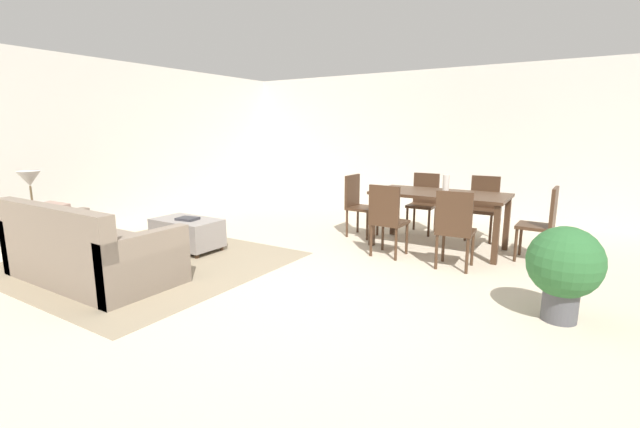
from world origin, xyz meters
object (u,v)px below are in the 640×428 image
object	(u,v)px
side_table	(35,223)
dining_chair_head_west	(358,202)
dining_chair_near_right	(455,225)
couch	(88,254)
dining_chair_head_east	(543,220)
potted_plant	(564,266)
dining_table	(439,199)
dining_chair_far_left	(424,199)
ottoman_table	(187,232)
table_lamp	(29,180)
vase_centerpiece	(446,184)
dining_chair_near_left	(387,217)
book_on_ottoman	(188,219)
dining_chair_far_right	(483,204)

from	to	relation	value
side_table	dining_chair_head_west	xyz separation A→B (m)	(2.81, 3.19, 0.07)
dining_chair_near_right	dining_chair_head_west	bearing A→B (deg)	152.91
couch	side_table	distance (m)	1.29
dining_chair_head_east	potted_plant	world-z (taller)	dining_chair_head_east
dining_table	dining_chair_far_left	bearing A→B (deg)	121.41
dining_table	dining_chair_head_east	xyz separation A→B (m)	(1.26, 0.03, -0.15)
side_table	dining_chair_head_west	world-z (taller)	dining_chair_head_west
ottoman_table	dining_chair_far_left	distance (m)	3.55
table_lamp	potted_plant	bearing A→B (deg)	14.49
dining_chair_head_west	vase_centerpiece	size ratio (longest dim) A/B	3.82
ottoman_table	dining_chair_near_left	size ratio (longest dim) A/B	0.99
dining_chair_near_right	dining_chair_head_east	bearing A→B (deg)	46.47
side_table	dining_chair_near_right	world-z (taller)	dining_chair_near_right
couch	dining_table	world-z (taller)	couch
dining_chair_far_left	dining_chair_head_east	distance (m)	1.88
dining_chair_near_left	dining_chair_near_right	size ratio (longest dim) A/B	1.00
dining_chair_far_left	potted_plant	bearing A→B (deg)	-50.54
dining_chair_near_left	book_on_ottoman	world-z (taller)	dining_chair_near_left
potted_plant	table_lamp	bearing A→B (deg)	-165.51
side_table	dining_table	bearing A→B (deg)	38.03
dining_chair_near_left	dining_chair_near_right	world-z (taller)	same
couch	dining_chair_near_right	xyz separation A→B (m)	(3.21, 2.42, 0.23)
dining_table	dining_chair_far_right	bearing A→B (deg)	64.64
dining_chair_near_right	vase_centerpiece	bearing A→B (deg)	113.53
dining_chair_head_west	dining_chair_near_right	bearing A→B (deg)	-27.09
dining_chair_far_right	couch	bearing A→B (deg)	-127.83
table_lamp	dining_chair_near_right	distance (m)	5.08
couch	table_lamp	distance (m)	1.45
side_table	dining_chair_near_right	xyz separation A→B (m)	(4.49, 2.34, 0.07)
dining_chair_near_right	dining_chair_far_right	xyz separation A→B (m)	(-0.04, 1.67, 0.00)
couch	dining_chair_far_left	bearing A→B (deg)	60.18
side_table	dining_chair_head_east	xyz separation A→B (m)	(5.31, 3.20, 0.07)
dining_chair_far_right	side_table	bearing A→B (deg)	-137.99
dining_chair_head_east	book_on_ottoman	bearing A→B (deg)	-153.91
dining_chair_far_right	potted_plant	distance (m)	2.81
dining_chair_head_east	dining_chair_head_west	bearing A→B (deg)	-179.83
dining_chair_near_left	potted_plant	xyz separation A→B (m)	(1.99, -0.94, -0.04)
dining_chair_near_left	dining_chair_head_west	distance (m)	1.15
ottoman_table	dining_chair_far_left	size ratio (longest dim) A/B	0.99
dining_table	book_on_ottoman	size ratio (longest dim) A/B	6.67
couch	dining_chair_near_right	size ratio (longest dim) A/B	2.12
side_table	table_lamp	distance (m)	0.53
dining_table	potted_plant	xyz separation A→B (m)	(1.58, -1.71, -0.19)
vase_centerpiece	potted_plant	xyz separation A→B (m)	(1.50, -1.71, -0.40)
side_table	potted_plant	world-z (taller)	potted_plant
ottoman_table	side_table	bearing A→B (deg)	-134.76
side_table	vase_centerpiece	world-z (taller)	vase_centerpiece
ottoman_table	book_on_ottoman	xyz separation A→B (m)	(0.05, -0.03, 0.20)
dining_table	vase_centerpiece	world-z (taller)	vase_centerpiece
book_on_ottoman	couch	bearing A→B (deg)	-91.52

